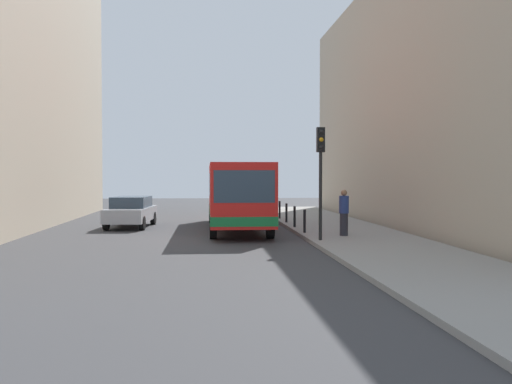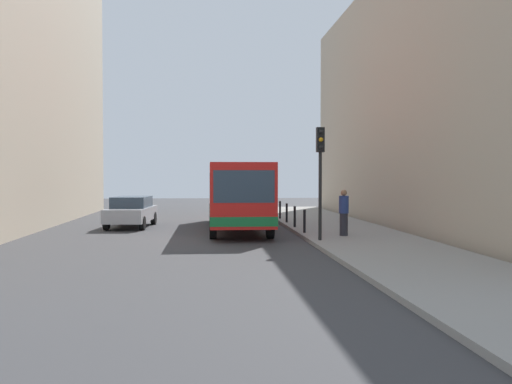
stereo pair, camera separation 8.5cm
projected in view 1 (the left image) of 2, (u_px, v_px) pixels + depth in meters
The scene contains 11 objects.
ground_plane at pixel (221, 239), 22.57m from camera, with size 80.00×80.00×0.00m, color #38383A.
sidewalk at pixel (356, 236), 23.06m from camera, with size 4.40×40.00×0.15m, color gray.
building_right at pixel (459, 96), 27.41m from camera, with size 7.00×32.00×12.64m, color #B2A38C.
bus at pixel (237, 192), 26.65m from camera, with size 2.60×11.04×3.00m.
car_beside_bus at pixel (131, 211), 27.69m from camera, with size 2.14×4.53×1.48m.
traffic_light at pixel (321, 162), 20.82m from camera, with size 0.28×0.33×4.10m.
bollard_near at pixel (305, 221), 23.61m from camera, with size 0.11×0.11×0.95m, color black.
bollard_mid at pixel (295, 217), 26.18m from camera, with size 0.11×0.11×0.95m, color black.
bollard_far at pixel (286, 213), 28.76m from camera, with size 0.11×0.11×0.95m, color black.
bollard_farthest at pixel (280, 210), 31.34m from camera, with size 0.11×0.11×0.95m, color black.
pedestrian_near_signal at pixel (344, 213), 22.42m from camera, with size 0.38×0.38×1.80m.
Camera 1 is at (-0.69, -22.54, 2.52)m, focal length 40.32 mm.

